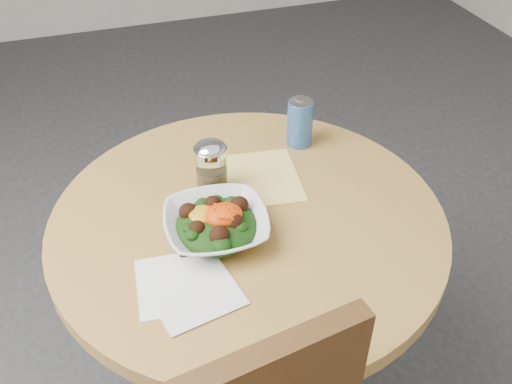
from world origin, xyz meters
TOP-DOWN VIEW (x-y plane):
  - table at (0.00, 0.00)m, footprint 0.90×0.90m
  - cloth_napkin at (0.04, 0.12)m, footprint 0.26×0.24m
  - paper_napkins at (-0.18, -0.17)m, footprint 0.21×0.22m
  - salad_bowl at (-0.08, -0.04)m, footprint 0.24×0.24m
  - fork at (-0.14, 0.01)m, footprint 0.07×0.19m
  - spice_shaker at (-0.05, 0.11)m, footprint 0.08×0.08m
  - beverage_can at (0.22, 0.24)m, footprint 0.07×0.07m

SIDE VIEW (x-z plane):
  - table at x=0.00m, z-range 0.18..0.93m
  - cloth_napkin at x=0.04m, z-range 0.75..0.75m
  - paper_napkins at x=-0.18m, z-range 0.75..0.75m
  - fork at x=-0.14m, z-range 0.75..0.76m
  - salad_bowl at x=-0.08m, z-range 0.74..0.82m
  - beverage_can at x=0.22m, z-range 0.75..0.88m
  - spice_shaker at x=-0.05m, z-range 0.75..0.89m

